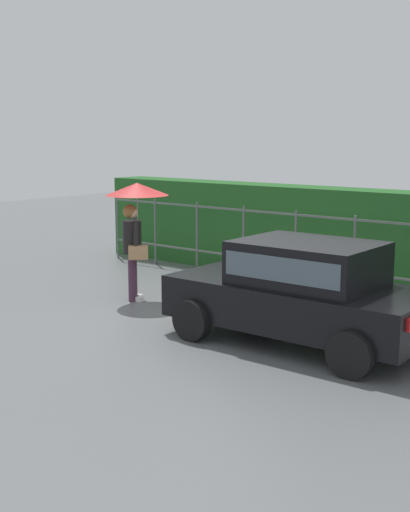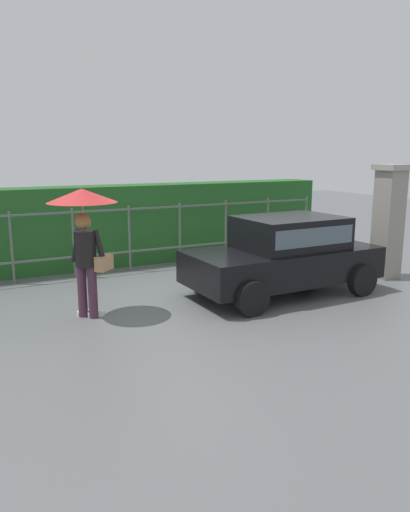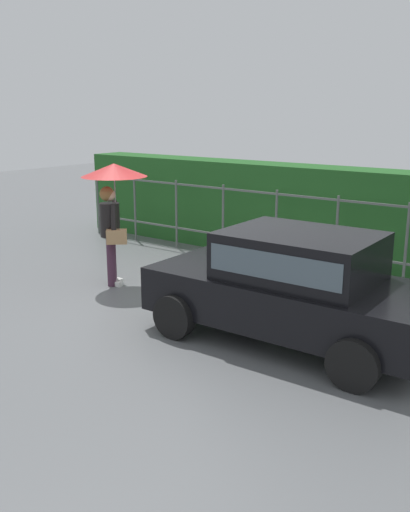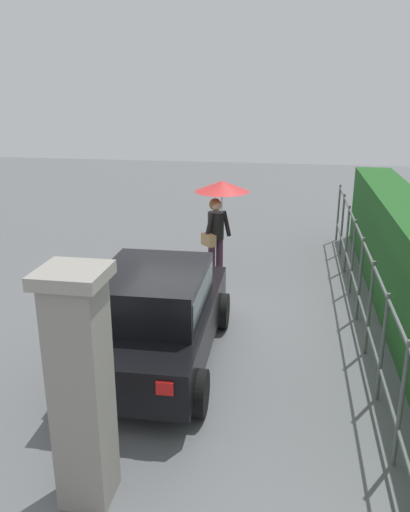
% 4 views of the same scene
% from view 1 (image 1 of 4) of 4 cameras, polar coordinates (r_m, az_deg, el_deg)
% --- Properties ---
extents(ground_plane, '(40.00, 40.00, 0.00)m').
position_cam_1_polar(ground_plane, '(10.84, 1.85, -5.50)').
color(ground_plane, slate).
extents(car, '(3.77, 1.92, 1.48)m').
position_cam_1_polar(car, '(9.57, 8.16, -2.73)').
color(car, black).
rests_on(car, ground).
extents(pedestrian, '(1.12, 1.12, 2.10)m').
position_cam_1_polar(pedestrian, '(12.04, -5.89, 3.93)').
color(pedestrian, '#47283D').
rests_on(pedestrian, ground).
extents(fence_section, '(10.09, 0.05, 1.50)m').
position_cam_1_polar(fence_section, '(13.22, 7.65, 0.92)').
color(fence_section, '#59605B').
rests_on(fence_section, ground).
extents(hedge_row, '(11.04, 0.90, 1.90)m').
position_cam_1_polar(hedge_row, '(13.92, 9.51, 1.84)').
color(hedge_row, '#235B23').
rests_on(hedge_row, ground).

